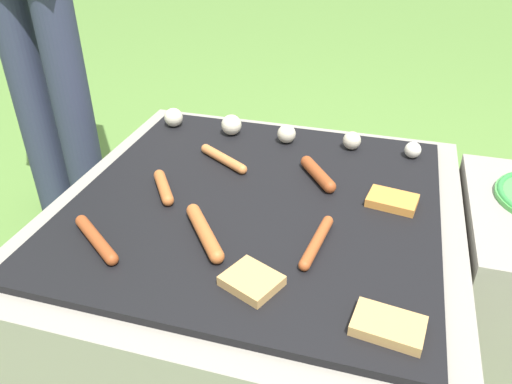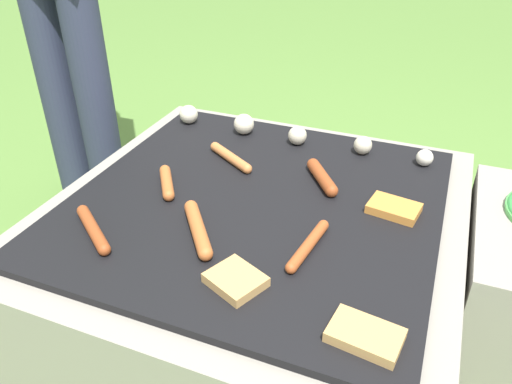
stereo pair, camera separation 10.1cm
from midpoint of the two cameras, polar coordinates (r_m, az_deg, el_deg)
The scene contains 12 objects.
ground_plane at distance 1.43m, azimuth -2.08°, elevation -14.35°, with size 14.00×14.00×0.00m, color #567F38.
grill at distance 1.29m, azimuth -2.25°, elevation -8.35°, with size 0.95×0.95×0.40m.
sausage_front_center at distance 1.22m, azimuth -12.86°, elevation 0.48°, with size 0.10×0.13×0.03m.
sausage_mid_right at distance 1.25m, azimuth 4.78°, elevation 2.04°, with size 0.11×0.14×0.03m.
sausage_back_left at distance 1.02m, azimuth 4.17°, elevation -5.78°, with size 0.04×0.18×0.02m.
sausage_back_center at distance 1.05m, azimuth -8.67°, elevation -4.63°, with size 0.14×0.17×0.03m.
sausage_back_right at distance 1.33m, azimuth -5.93°, elevation 3.77°, with size 0.16×0.11×0.03m.
sausage_front_right at distance 1.09m, azimuth -20.37°, elevation -5.14°, with size 0.15×0.12×0.03m.
bread_slice_center at distance 0.93m, azimuth -3.62°, elevation -10.19°, with size 0.12×0.12×0.02m.
bread_slice_left at distance 1.18m, azimuth 12.98°, elevation -1.02°, with size 0.12×0.09×0.02m.
bread_slice_right at distance 0.87m, azimuth 11.61°, elevation -14.87°, with size 0.13×0.09×0.02m.
mushroom_row at distance 1.44m, azimuth -0.75°, elevation 7.06°, with size 0.75×0.07×0.06m.
Camera 1 is at (0.27, -0.95, 1.03)m, focal length 35.00 mm.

